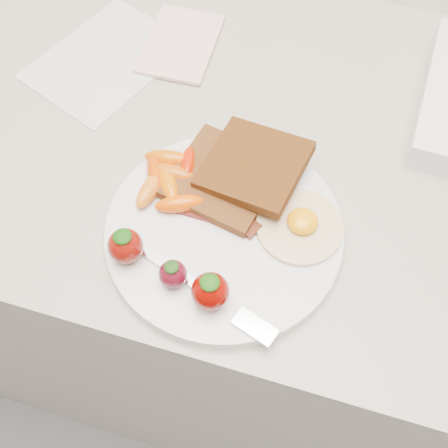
# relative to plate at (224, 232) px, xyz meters

# --- Properties ---
(counter) EXTENTS (2.00, 0.60, 0.90)m
(counter) POSITION_rel_plate_xyz_m (0.02, 0.15, -0.46)
(counter) COLOR gray
(counter) RESTS_ON ground
(plate) EXTENTS (0.27, 0.27, 0.02)m
(plate) POSITION_rel_plate_xyz_m (0.00, 0.00, 0.00)
(plate) COLOR white
(plate) RESTS_ON counter
(toast_lower) EXTENTS (0.14, 0.14, 0.01)m
(toast_lower) POSITION_rel_plate_xyz_m (-0.02, 0.06, 0.02)
(toast_lower) COLOR #4A2011
(toast_lower) RESTS_ON plate
(toast_upper) EXTENTS (0.13, 0.13, 0.03)m
(toast_upper) POSITION_rel_plate_xyz_m (0.01, 0.08, 0.03)
(toast_upper) COLOR #381808
(toast_upper) RESTS_ON toast_lower
(fried_egg) EXTENTS (0.11, 0.11, 0.02)m
(fried_egg) POSITION_rel_plate_xyz_m (0.08, 0.03, 0.01)
(fried_egg) COLOR white
(fried_egg) RESTS_ON plate
(bacon_strips) EXTENTS (0.10, 0.06, 0.01)m
(bacon_strips) POSITION_rel_plate_xyz_m (-0.01, 0.02, 0.01)
(bacon_strips) COLOR #48070A
(bacon_strips) RESTS_ON plate
(baby_carrots) EXTENTS (0.09, 0.10, 0.02)m
(baby_carrots) POSITION_rel_plate_xyz_m (-0.08, 0.04, 0.02)
(baby_carrots) COLOR #BA4F09
(baby_carrots) RESTS_ON plate
(strawberries) EXTENTS (0.14, 0.06, 0.05)m
(strawberries) POSITION_rel_plate_xyz_m (-0.04, -0.08, 0.03)
(strawberries) COLOR #6E0B05
(strawberries) RESTS_ON plate
(fork) EXTENTS (0.17, 0.07, 0.00)m
(fork) POSITION_rel_plate_xyz_m (0.01, -0.09, 0.01)
(fork) COLOR silver
(fork) RESTS_ON plate
(paper_sheet) EXTENTS (0.22, 0.25, 0.00)m
(paper_sheet) POSITION_rel_plate_xyz_m (-0.24, 0.22, -0.01)
(paper_sheet) COLOR silver
(paper_sheet) RESTS_ON counter
(notepad) EXTENTS (0.10, 0.14, 0.01)m
(notepad) POSITION_rel_plate_xyz_m (-0.15, 0.28, -0.00)
(notepad) COLOR beige
(notepad) RESTS_ON paper_sheet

